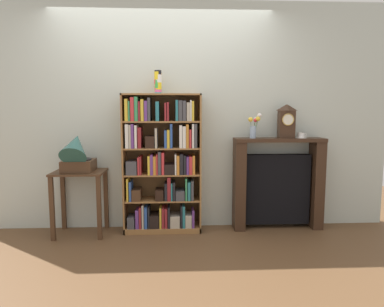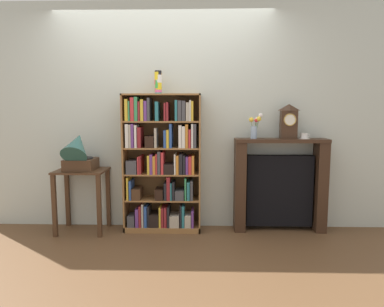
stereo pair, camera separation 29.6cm
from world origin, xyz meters
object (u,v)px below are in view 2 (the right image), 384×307
object	(u,v)px
gramophone	(78,152)
bookshelf	(162,167)
cup_stack	(158,82)
side_table_left	(82,186)
flower_vase	(255,126)
fireplace_mantel	(279,185)
teacup_with_saucer	(304,136)
mantel_clock	(289,121)

from	to	relation	value
gramophone	bookshelf	bearing A→B (deg)	8.58
cup_stack	gramophone	bearing A→B (deg)	-170.88
side_table_left	flower_vase	xyz separation A→B (m)	(1.95, 0.08, 0.68)
bookshelf	fireplace_mantel	distance (m)	1.36
cup_stack	teacup_with_saucer	world-z (taller)	cup_stack
fireplace_mantel	side_table_left	bearing A→B (deg)	-177.16
bookshelf	cup_stack	world-z (taller)	cup_stack
fireplace_mantel	teacup_with_saucer	size ratio (longest dim) A/B	7.88
side_table_left	mantel_clock	distance (m)	2.44
bookshelf	teacup_with_saucer	distance (m)	1.63
flower_vase	cup_stack	bearing A→B (deg)	-179.53
gramophone	flower_vase	xyz separation A→B (m)	(1.95, 0.15, 0.28)
gramophone	teacup_with_saucer	bearing A→B (deg)	3.63
bookshelf	gramophone	size ratio (longest dim) A/B	3.15
gramophone	fireplace_mantel	world-z (taller)	gramophone
mantel_clock	teacup_with_saucer	size ratio (longest dim) A/B	2.85
mantel_clock	teacup_with_saucer	bearing A→B (deg)	0.80
gramophone	teacup_with_saucer	size ratio (longest dim) A/B	3.67
teacup_with_saucer	side_table_left	bearing A→B (deg)	-177.92
teacup_with_saucer	cup_stack	bearing A→B (deg)	-179.35
cup_stack	fireplace_mantel	bearing A→B (deg)	1.62
bookshelf	flower_vase	world-z (taller)	bookshelf
fireplace_mantel	mantel_clock	distance (m)	0.74
side_table_left	fireplace_mantel	world-z (taller)	fireplace_mantel
side_table_left	flower_vase	world-z (taller)	flower_vase
flower_vase	fireplace_mantel	bearing A→B (deg)	5.81
side_table_left	teacup_with_saucer	bearing A→B (deg)	2.08
bookshelf	fireplace_mantel	bearing A→B (deg)	1.81
side_table_left	cup_stack	bearing A→B (deg)	4.75
cup_stack	fireplace_mantel	distance (m)	1.80
gramophone	fireplace_mantel	distance (m)	2.29
bookshelf	mantel_clock	size ratio (longest dim) A/B	4.05
teacup_with_saucer	mantel_clock	bearing A→B (deg)	-179.20
mantel_clock	flower_vase	world-z (taller)	mantel_clock
flower_vase	bookshelf	bearing A→B (deg)	-179.33
bookshelf	teacup_with_saucer	world-z (taller)	bookshelf
mantel_clock	teacup_with_saucer	world-z (taller)	mantel_clock
bookshelf	fireplace_mantel	size ratio (longest dim) A/B	1.47
bookshelf	side_table_left	xyz separation A→B (m)	(-0.90, -0.07, -0.21)
fireplace_mantel	flower_vase	xyz separation A→B (m)	(-0.30, -0.03, 0.68)
bookshelf	flower_vase	size ratio (longest dim) A/B	5.49
gramophone	mantel_clock	size ratio (longest dim) A/B	1.29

